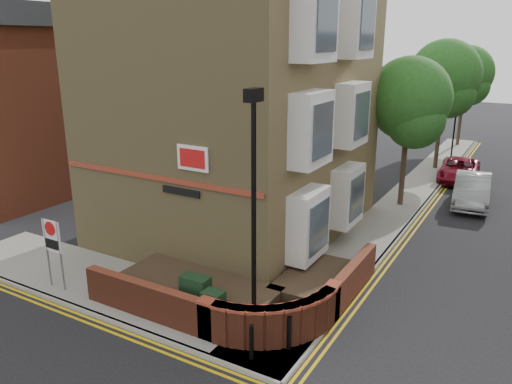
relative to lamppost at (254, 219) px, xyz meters
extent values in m
plane|color=black|center=(-1.60, -1.20, -3.34)|extent=(120.00, 120.00, 0.00)
cube|color=gray|center=(-5.10, 0.30, -3.28)|extent=(13.00, 3.00, 0.12)
cube|color=gray|center=(0.40, 14.80, -3.28)|extent=(2.00, 32.00, 0.12)
cube|color=gray|center=(-5.10, -1.20, -3.28)|extent=(13.00, 0.15, 0.12)
cube|color=gray|center=(1.40, 14.80, -3.28)|extent=(0.15, 32.00, 0.12)
cube|color=gold|center=(-5.10, -1.45, -3.34)|extent=(13.00, 0.28, 0.01)
cube|color=gold|center=(1.65, 14.80, -3.34)|extent=(0.28, 32.00, 0.01)
cube|color=#927F4D|center=(-4.60, 6.80, 2.28)|extent=(8.00, 10.00, 11.00)
cube|color=maroon|center=(-4.60, 1.77, -0.02)|extent=(7.80, 0.06, 0.15)
cube|color=white|center=(-3.10, 1.76, 0.78)|extent=(1.10, 0.05, 0.75)
cube|color=black|center=(-3.60, 1.76, -0.32)|extent=(1.40, 0.04, 0.22)
cylinder|color=black|center=(0.00, 0.00, -0.22)|extent=(0.12, 0.12, 6.00)
cylinder|color=black|center=(0.00, 0.00, -2.82)|extent=(0.20, 0.20, 0.80)
cube|color=black|center=(0.00, 0.00, 2.93)|extent=(0.25, 0.50, 0.30)
cube|color=#163219|center=(-1.90, 0.10, -2.62)|extent=(0.80, 0.45, 1.20)
cube|color=#163219|center=(-1.10, -0.20, -2.67)|extent=(0.55, 0.40, 1.10)
cylinder|color=black|center=(0.40, -0.80, -2.77)|extent=(0.11, 0.11, 0.90)
cylinder|color=black|center=(1.00, 0.00, -2.77)|extent=(0.11, 0.11, 0.90)
cylinder|color=slate|center=(-6.90, -0.70, -2.12)|extent=(0.06, 0.06, 2.20)
cylinder|color=slate|center=(-6.30, -0.70, -2.12)|extent=(0.06, 0.06, 2.20)
cube|color=white|center=(-6.60, -0.70, -1.52)|extent=(0.72, 0.04, 1.00)
cylinder|color=red|center=(-6.60, -0.73, -1.27)|extent=(0.44, 0.02, 0.44)
cube|color=brown|center=(-16.60, 6.80, 0.66)|extent=(6.00, 10.00, 8.00)
cube|color=#282B2F|center=(-16.60, 6.80, 5.16)|extent=(6.40, 10.40, 1.00)
cylinder|color=#382B1E|center=(0.40, 12.80, -0.95)|extent=(0.24, 0.24, 4.55)
sphere|color=#25541C|center=(0.40, 12.80, 1.65)|extent=(3.64, 3.64, 3.64)
sphere|color=#25541C|center=(0.80, 12.50, 0.81)|extent=(2.60, 2.60, 2.60)
sphere|color=#25541C|center=(0.10, 13.20, 1.20)|extent=(2.86, 2.86, 2.86)
cylinder|color=#382B1E|center=(0.40, 20.80, -0.70)|extent=(0.24, 0.24, 5.04)
sphere|color=#25541C|center=(0.40, 20.80, 2.18)|extent=(4.03, 4.03, 4.03)
sphere|color=#25541C|center=(0.80, 20.50, 1.24)|extent=(2.88, 2.88, 2.88)
sphere|color=#25541C|center=(0.10, 21.20, 1.67)|extent=(3.17, 3.17, 3.17)
cylinder|color=#382B1E|center=(0.40, 28.80, -0.84)|extent=(0.24, 0.24, 4.76)
sphere|color=#25541C|center=(0.40, 28.80, 1.88)|extent=(3.81, 3.81, 3.81)
sphere|color=#25541C|center=(0.80, 28.50, 0.99)|extent=(2.72, 2.72, 2.72)
sphere|color=#25541C|center=(0.10, 29.20, 1.40)|extent=(2.99, 2.99, 2.99)
cylinder|color=black|center=(0.80, 23.80, -1.62)|extent=(0.10, 0.10, 3.20)
imported|color=black|center=(0.80, 23.80, 0.48)|extent=(0.20, 0.16, 1.00)
imported|color=#94979A|center=(3.20, 14.73, -2.62)|extent=(1.96, 4.51, 1.44)
imported|color=maroon|center=(2.00, 18.95, -2.74)|extent=(2.31, 4.47, 1.20)
camera|label=1|loc=(5.64, -9.63, 4.10)|focal=35.00mm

